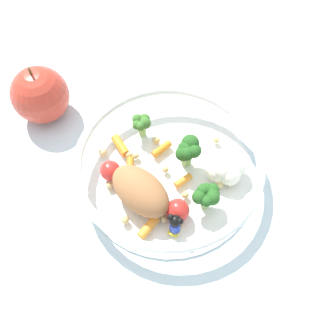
# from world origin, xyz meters

# --- Properties ---
(ground_plane) EXTENTS (2.40, 2.40, 0.00)m
(ground_plane) POSITION_xyz_m (0.00, 0.00, 0.00)
(ground_plane) COLOR silver
(food_container) EXTENTS (0.25, 0.25, 0.06)m
(food_container) POSITION_xyz_m (-0.00, 0.00, 0.03)
(food_container) COLOR white
(food_container) RESTS_ON ground_plane
(loose_apple) EXTENTS (0.08, 0.08, 0.10)m
(loose_apple) POSITION_xyz_m (-0.02, 0.22, 0.04)
(loose_apple) COLOR #BC3828
(loose_apple) RESTS_ON ground_plane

